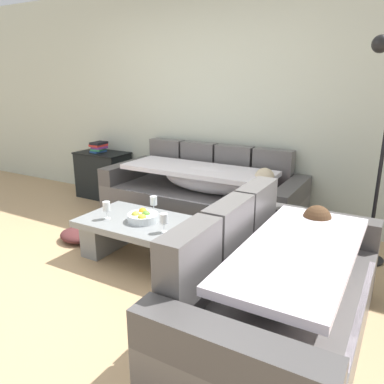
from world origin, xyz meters
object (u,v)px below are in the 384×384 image
(wine_glass_near_left, at_px, (106,207))
(wine_glass_near_right, at_px, (164,219))
(couch_along_wall, at_px, (204,197))
(crumpled_garment, at_px, (77,235))
(couch_near_window, at_px, (280,294))
(book_stack_on_cabinet, at_px, (99,147))
(side_cabinet, at_px, (103,175))
(fruit_bowl, at_px, (143,217))
(coffee_table, at_px, (145,235))
(floor_lamp, at_px, (377,141))
(wine_glass_far_back, at_px, (154,201))

(wine_glass_near_left, relative_size, wine_glass_near_right, 1.00)
(couch_along_wall, xyz_separation_m, crumpled_garment, (-0.92, -1.08, -0.27))
(couch_near_window, height_order, book_stack_on_cabinet, couch_near_window)
(wine_glass_near_right, xyz_separation_m, crumpled_garment, (-1.17, 0.11, -0.44))
(side_cabinet, xyz_separation_m, crumpled_garment, (0.81, -1.30, -0.26))
(fruit_bowl, distance_m, book_stack_on_cabinet, 2.18)
(wine_glass_near_left, height_order, wine_glass_near_right, same)
(crumpled_garment, bearing_deg, wine_glass_near_left, -11.45)
(couch_near_window, relative_size, coffee_table, 1.54)
(fruit_bowl, relative_size, side_cabinet, 0.39)
(wine_glass_near_left, bearing_deg, couch_along_wall, 72.30)
(couch_along_wall, relative_size, crumpled_garment, 5.57)
(coffee_table, bearing_deg, couch_near_window, -19.53)
(coffee_table, distance_m, crumpled_garment, 0.89)
(couch_near_window, relative_size, floor_lamp, 0.95)
(fruit_bowl, xyz_separation_m, side_cabinet, (-1.67, 1.30, -0.10))
(fruit_bowl, bearing_deg, side_cabinet, 142.21)
(couch_near_window, distance_m, fruit_bowl, 1.52)
(side_cabinet, height_order, crumpled_garment, side_cabinet)
(couch_near_window, relative_size, book_stack_on_cabinet, 8.12)
(side_cabinet, bearing_deg, wine_glass_near_right, -35.46)
(couch_near_window, bearing_deg, side_cabinet, 60.05)
(fruit_bowl, bearing_deg, floor_lamp, 29.28)
(couch_near_window, bearing_deg, wine_glass_far_back, 63.79)
(fruit_bowl, relative_size, crumpled_garment, 0.70)
(couch_near_window, relative_size, fruit_bowl, 6.58)
(couch_along_wall, relative_size, floor_lamp, 1.14)
(wine_glass_near_right, distance_m, book_stack_on_cabinet, 2.49)
(wine_glass_far_back, relative_size, floor_lamp, 0.09)
(couch_near_window, height_order, fruit_bowl, couch_near_window)
(coffee_table, distance_m, wine_glass_near_right, 0.42)
(couch_near_window, relative_size, wine_glass_far_back, 11.11)
(fruit_bowl, height_order, side_cabinet, side_cabinet)
(side_cabinet, bearing_deg, couch_along_wall, -7.48)
(book_stack_on_cabinet, bearing_deg, crumpled_garment, -56.39)
(wine_glass_near_right, distance_m, side_cabinet, 2.44)
(couch_near_window, bearing_deg, couch_along_wall, 41.35)
(floor_lamp, bearing_deg, side_cabinet, 174.75)
(coffee_table, bearing_deg, fruit_bowl, -124.90)
(couch_near_window, height_order, wine_glass_near_right, couch_near_window)
(wine_glass_near_left, distance_m, floor_lamp, 2.43)
(couch_near_window, bearing_deg, floor_lamp, -12.33)
(fruit_bowl, xyz_separation_m, crumpled_garment, (-0.86, -0.01, -0.36))
(couch_near_window, distance_m, wine_glass_near_right, 1.19)
(couch_near_window, xyz_separation_m, crumpled_garment, (-2.29, 0.49, -0.27))
(crumpled_garment, bearing_deg, wine_glass_near_right, -5.40)
(fruit_bowl, distance_m, floor_lamp, 2.13)
(couch_near_window, distance_m, book_stack_on_cabinet, 3.65)
(side_cabinet, bearing_deg, floor_lamp, -5.25)
(couch_near_window, xyz_separation_m, side_cabinet, (-3.11, 1.79, -0.01))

